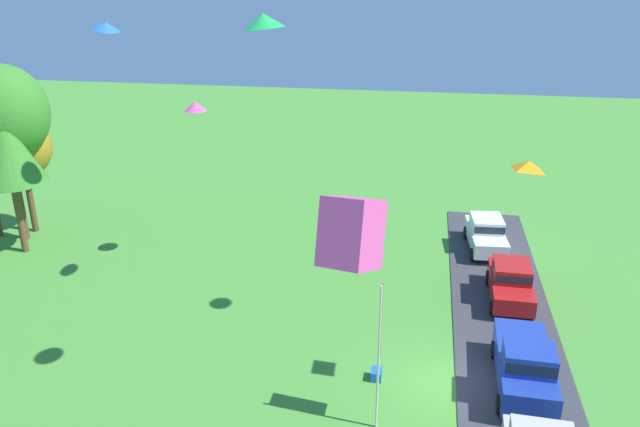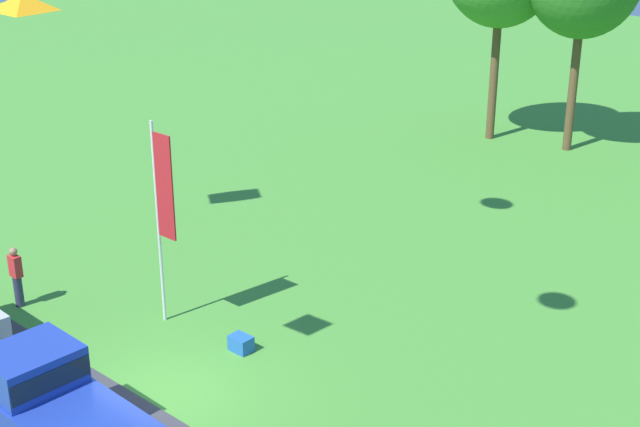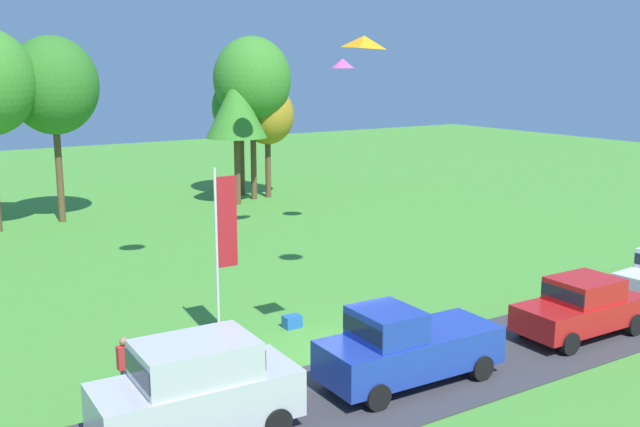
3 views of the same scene
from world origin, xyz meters
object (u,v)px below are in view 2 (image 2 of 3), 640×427
(car_pickup_far_end, at_px, (51,408))
(cooler_box, at_px, (241,344))
(kite_diamond_high_right, at_px, (23,2))
(person_beside_suv, at_px, (17,276))
(flag_banner, at_px, (162,200))

(car_pickup_far_end, xyz_separation_m, cooler_box, (-0.24, 5.37, -0.91))
(kite_diamond_high_right, bearing_deg, person_beside_suv, 159.45)
(person_beside_suv, height_order, flag_banner, flag_banner)
(person_beside_suv, xyz_separation_m, flag_banner, (3.79, 2.12, 2.55))
(person_beside_suv, height_order, cooler_box, person_beside_suv)
(person_beside_suv, xyz_separation_m, kite_diamond_high_right, (5.70, -2.14, 7.99))
(person_beside_suv, height_order, kite_diamond_high_right, kite_diamond_high_right)
(person_beside_suv, bearing_deg, flag_banner, 29.17)
(person_beside_suv, distance_m, cooler_box, 6.69)
(cooler_box, distance_m, kite_diamond_high_right, 9.77)
(person_beside_suv, xyz_separation_m, cooler_box, (6.23, 2.34, -0.68))
(kite_diamond_high_right, bearing_deg, flag_banner, 114.17)
(flag_banner, bearing_deg, kite_diamond_high_right, -65.83)
(flag_banner, bearing_deg, car_pickup_far_end, -62.50)
(car_pickup_far_end, height_order, person_beside_suv, car_pickup_far_end)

